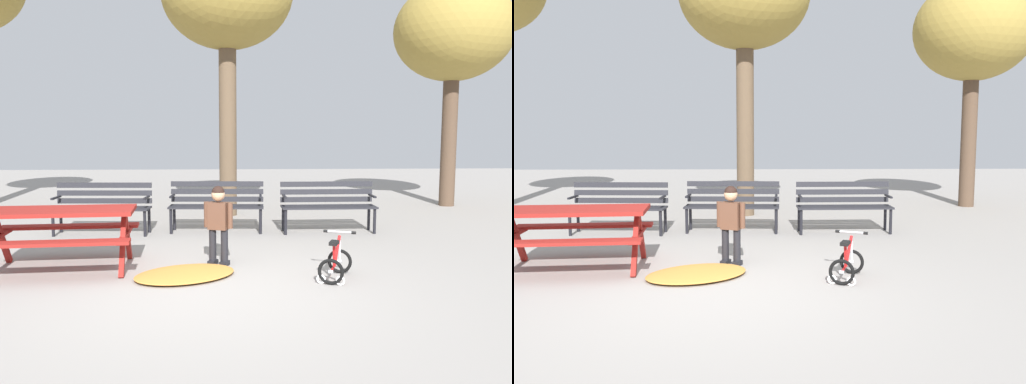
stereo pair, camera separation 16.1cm
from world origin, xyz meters
The scene contains 9 objects.
ground centered at (0.00, 0.00, 0.00)m, with size 36.00×36.00×0.00m, color gray.
picnic_table centered at (-1.80, 0.94, 0.59)m, with size 1.90×1.48×0.79m.
park_bench_far_left centered at (-1.83, 3.30, 0.51)m, with size 1.62×0.53×0.85m.
park_bench_left centered at (0.07, 3.43, 0.51)m, with size 1.62×0.54×0.85m.
park_bench_right centered at (1.96, 3.31, 0.51)m, with size 1.61×0.48×0.85m.
child_standing centered at (0.15, 1.07, 0.60)m, with size 0.37×0.24×1.03m.
kids_bicycle centered at (1.53, 0.37, 0.20)m, with size 0.53×0.63×0.54m.
leaf_pile centered at (-0.24, 0.55, 0.04)m, with size 1.23×0.86×0.07m, color #C68438.
tree_center centered at (5.27, 6.35, 3.86)m, with size 2.60×2.60×5.02m.
Camera 2 is at (0.48, -5.75, 1.74)m, focal length 37.87 mm.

